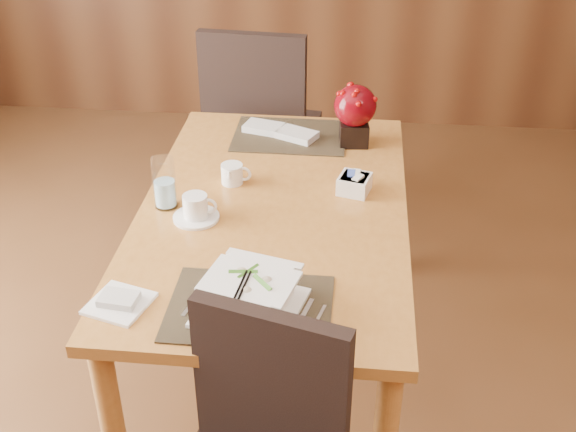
# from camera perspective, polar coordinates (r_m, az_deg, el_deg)

# --- Properties ---
(dining_table) EXTENTS (0.90, 1.50, 0.75)m
(dining_table) POSITION_cam_1_polar(r_m,az_deg,el_deg) (2.50, -1.12, -1.12)
(dining_table) COLOR #BF7B35
(dining_table) RESTS_ON ground
(placemat_near) EXTENTS (0.45, 0.33, 0.01)m
(placemat_near) POSITION_cam_1_polar(r_m,az_deg,el_deg) (2.00, -3.03, -7.27)
(placemat_near) COLOR black
(placemat_near) RESTS_ON dining_table
(placemat_far) EXTENTS (0.45, 0.33, 0.01)m
(placemat_far) POSITION_cam_1_polar(r_m,az_deg,el_deg) (2.93, 0.14, 6.37)
(placemat_far) COLOR black
(placemat_far) RESTS_ON dining_table
(soup_setting) EXTENTS (0.32, 0.32, 0.11)m
(soup_setting) POSITION_cam_1_polar(r_m,az_deg,el_deg) (1.96, -3.02, -6.31)
(soup_setting) COLOR white
(soup_setting) RESTS_ON dining_table
(coffee_cup) EXTENTS (0.15, 0.15, 0.09)m
(coffee_cup) POSITION_cam_1_polar(r_m,az_deg,el_deg) (2.38, -7.32, 0.56)
(coffee_cup) COLOR white
(coffee_cup) RESTS_ON dining_table
(water_glass) EXTENTS (0.09, 0.09, 0.18)m
(water_glass) POSITION_cam_1_polar(r_m,az_deg,el_deg) (2.44, -9.75, 2.59)
(water_glass) COLOR white
(water_glass) RESTS_ON dining_table
(creamer_jug) EXTENTS (0.11, 0.11, 0.07)m
(creamer_jug) POSITION_cam_1_polar(r_m,az_deg,el_deg) (2.58, -4.44, 3.34)
(creamer_jug) COLOR white
(creamer_jug) RESTS_ON dining_table
(sugar_caddy) EXTENTS (0.13, 0.13, 0.06)m
(sugar_caddy) POSITION_cam_1_polar(r_m,az_deg,el_deg) (2.53, 5.26, 2.53)
(sugar_caddy) COLOR white
(sugar_caddy) RESTS_ON dining_table
(berry_decor) EXTENTS (0.16, 0.16, 0.24)m
(berry_decor) POSITION_cam_1_polar(r_m,az_deg,el_deg) (2.83, 5.31, 8.24)
(berry_decor) COLOR black
(berry_decor) RESTS_ON dining_table
(napkins_far) EXTENTS (0.32, 0.21, 0.03)m
(napkins_far) POSITION_cam_1_polar(r_m,az_deg,el_deg) (2.92, -0.44, 6.69)
(napkins_far) COLOR silver
(napkins_far) RESTS_ON dining_table
(bread_plate) EXTENTS (0.19, 0.19, 0.01)m
(bread_plate) POSITION_cam_1_polar(r_m,az_deg,el_deg) (2.06, -13.18, -6.74)
(bread_plate) COLOR white
(bread_plate) RESTS_ON dining_table
(far_chair) EXTENTS (0.53, 0.54, 1.06)m
(far_chair) POSITION_cam_1_polar(r_m,az_deg,el_deg) (3.43, -2.23, 7.47)
(far_chair) COLOR black
(far_chair) RESTS_ON ground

